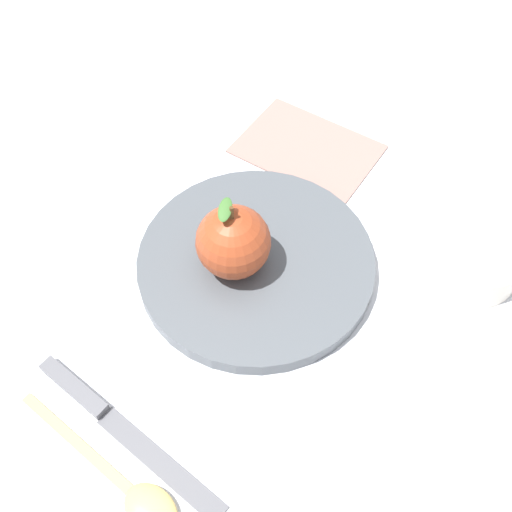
% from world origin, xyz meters
% --- Properties ---
extents(ground_plane, '(2.40, 2.40, 0.00)m').
position_xyz_m(ground_plane, '(0.00, 0.00, 0.00)').
color(ground_plane, silver).
extents(dinner_plate, '(0.24, 0.24, 0.02)m').
position_xyz_m(dinner_plate, '(-0.03, -0.03, 0.01)').
color(dinner_plate, '#4C5156').
rests_on(dinner_plate, ground_plane).
extents(apple, '(0.07, 0.07, 0.09)m').
position_xyz_m(apple, '(-0.01, -0.02, 0.05)').
color(apple, '#9E3D1E').
rests_on(apple, dinner_plate).
extents(side_bowl, '(0.10, 0.10, 0.04)m').
position_xyz_m(side_bowl, '(-0.23, -0.07, 0.02)').
color(side_bowl, silver).
rests_on(side_bowl, ground_plane).
extents(knife, '(0.19, 0.12, 0.01)m').
position_xyz_m(knife, '(0.07, 0.14, 0.00)').
color(knife, '#59595E').
rests_on(knife, ground_plane).
extents(spoon, '(0.16, 0.11, 0.01)m').
position_xyz_m(spoon, '(0.04, 0.20, 0.01)').
color(spoon, '#D8B766').
rests_on(spoon, ground_plane).
extents(linen_napkin, '(0.19, 0.17, 0.00)m').
position_xyz_m(linen_napkin, '(-0.06, -0.21, 0.00)').
color(linen_napkin, gray).
rests_on(linen_napkin, ground_plane).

